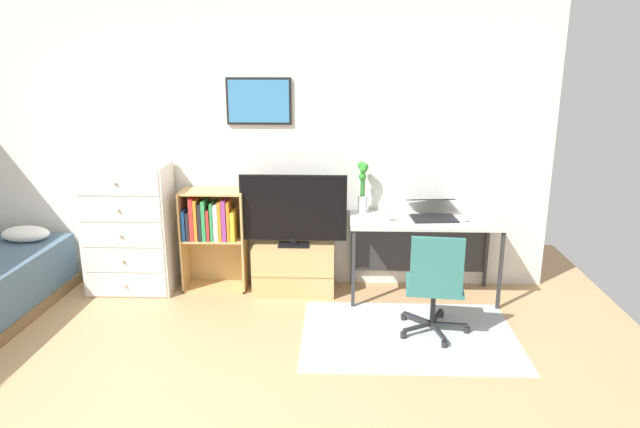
# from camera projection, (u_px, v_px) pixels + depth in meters

# --- Properties ---
(wall_back_with_posters) EXTENTS (6.12, 0.09, 2.70)m
(wall_back_with_posters) POSITION_uv_depth(u_px,v_px,m) (222.00, 144.00, 5.43)
(wall_back_with_posters) COLOR silver
(wall_back_with_posters) RESTS_ON ground_plane
(area_rug) EXTENTS (1.70, 1.20, 0.01)m
(area_rug) POSITION_uv_depth(u_px,v_px,m) (409.00, 335.00, 4.66)
(area_rug) COLOR #B2B7BC
(area_rug) RESTS_ON ground_plane
(dresser) EXTENTS (0.78, 0.46, 1.21)m
(dresser) POSITION_uv_depth(u_px,v_px,m) (129.00, 228.00, 5.40)
(dresser) COLOR white
(dresser) RESTS_ON ground_plane
(bookshelf) EXTENTS (0.59, 0.30, 0.95)m
(bookshelf) POSITION_uv_depth(u_px,v_px,m) (213.00, 230.00, 5.43)
(bookshelf) COLOR tan
(bookshelf) RESTS_ON ground_plane
(tv_stand) EXTENTS (0.75, 0.41, 0.46)m
(tv_stand) POSITION_uv_depth(u_px,v_px,m) (294.00, 268.00, 5.46)
(tv_stand) COLOR tan
(tv_stand) RESTS_ON ground_plane
(television) EXTENTS (0.97, 0.16, 0.67)m
(television) POSITION_uv_depth(u_px,v_px,m) (293.00, 210.00, 5.29)
(television) COLOR black
(television) RESTS_ON tv_stand
(desk) EXTENTS (1.33, 0.56, 0.74)m
(desk) POSITION_uv_depth(u_px,v_px,m) (423.00, 231.00, 5.32)
(desk) COLOR silver
(desk) RESTS_ON ground_plane
(office_chair) EXTENTS (0.57, 0.58, 0.86)m
(office_chair) POSITION_uv_depth(u_px,v_px,m) (435.00, 282.00, 4.53)
(office_chair) COLOR #232326
(office_chair) RESTS_ON ground_plane
(laptop) EXTENTS (0.43, 0.46, 0.17)m
(laptop) POSITION_uv_depth(u_px,v_px,m) (432.00, 209.00, 5.27)
(laptop) COLOR black
(laptop) RESTS_ON desk
(computer_mouse) EXTENTS (0.06, 0.10, 0.03)m
(computer_mouse) POSITION_uv_depth(u_px,v_px,m) (466.00, 219.00, 5.16)
(computer_mouse) COLOR silver
(computer_mouse) RESTS_ON desk
(bamboo_vase) EXTENTS (0.10, 0.10, 0.48)m
(bamboo_vase) POSITION_uv_depth(u_px,v_px,m) (363.00, 185.00, 5.34)
(bamboo_vase) COLOR silver
(bamboo_vase) RESTS_ON desk
(wine_glass) EXTENTS (0.07, 0.07, 0.18)m
(wine_glass) POSITION_uv_depth(u_px,v_px,m) (385.00, 207.00, 5.09)
(wine_glass) COLOR silver
(wine_glass) RESTS_ON desk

